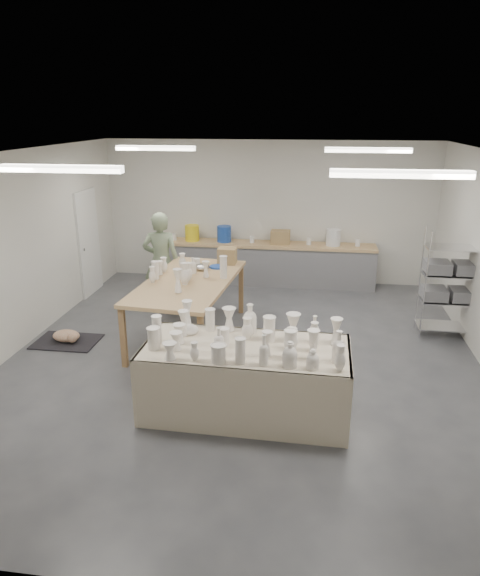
% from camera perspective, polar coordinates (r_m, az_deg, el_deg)
% --- Properties ---
extents(room, '(8.00, 8.02, 3.00)m').
position_cam_1_polar(room, '(7.20, -0.48, 7.17)').
color(room, '#424449').
rests_on(room, ground).
extents(back_counter, '(4.60, 0.60, 1.24)m').
position_cam_1_polar(back_counter, '(11.03, 2.83, 2.91)').
color(back_counter, tan).
rests_on(back_counter, ground).
extents(wire_shelf, '(0.88, 0.48, 1.80)m').
position_cam_1_polar(wire_shelf, '(8.97, 22.27, 0.59)').
color(wire_shelf, silver).
rests_on(wire_shelf, ground).
extents(drying_table, '(2.50, 1.22, 1.25)m').
position_cam_1_polar(drying_table, '(6.34, 0.69, -9.85)').
color(drying_table, olive).
rests_on(drying_table, ground).
extents(work_table, '(1.53, 2.72, 1.35)m').
position_cam_1_polar(work_table, '(8.35, -5.47, 0.98)').
color(work_table, tan).
rests_on(work_table, ground).
extents(rug, '(1.00, 0.70, 0.02)m').
position_cam_1_polar(rug, '(8.81, -18.67, -5.65)').
color(rug, black).
rests_on(rug, ground).
extents(cat, '(0.51, 0.42, 0.19)m').
position_cam_1_polar(cat, '(8.74, -18.66, -5.07)').
color(cat, white).
rests_on(cat, rug).
extents(potter, '(0.72, 0.51, 1.84)m').
position_cam_1_polar(potter, '(9.56, -8.74, 2.92)').
color(potter, gray).
rests_on(potter, ground).
extents(red_stool, '(0.42, 0.42, 0.30)m').
position_cam_1_polar(red_stool, '(10.01, -8.12, -0.26)').
color(red_stool, red).
rests_on(red_stool, ground).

